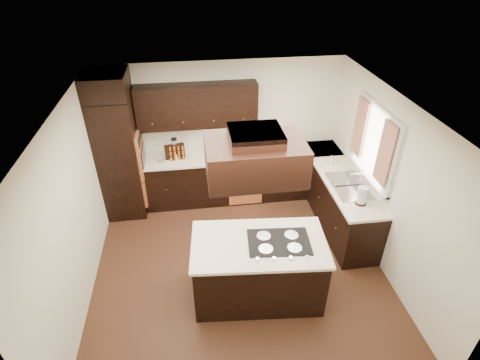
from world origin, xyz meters
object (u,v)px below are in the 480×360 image
Objects in this scene: island at (258,270)px; spice_rack at (175,152)px; oven_column at (120,157)px; range_hood at (255,159)px.

island is 4.94× the size of spice_rack.
island is (1.96, -2.23, -0.62)m from oven_column.
spice_rack is at bearing 3.96° from oven_column.
spice_rack is at bearing 119.68° from island.
oven_column is 2.02× the size of range_hood.
range_hood is at bearing -50.26° from oven_column.
oven_column is 3.03m from island.
island is 1.72m from range_hood.
oven_column is 6.33× the size of spice_rack.
spice_rack is (-1.05, 2.29, 0.62)m from island.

